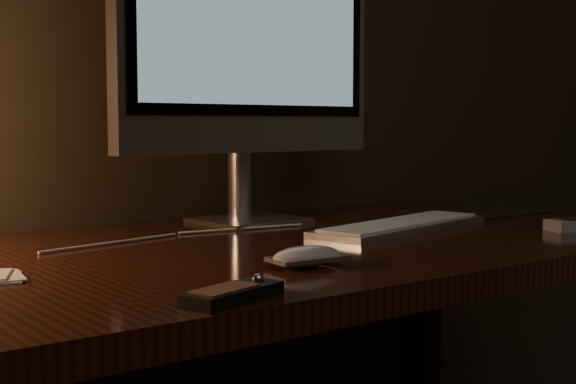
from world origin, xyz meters
TOP-DOWN VIEW (x-y plane):
  - desk at (0.00, 1.93)m, footprint 1.60×0.75m
  - monitor at (0.16, 2.10)m, footprint 0.60×0.19m
  - keyboard at (0.32, 1.84)m, footprint 0.44×0.21m
  - mousepad at (0.66, 1.95)m, footprint 0.27×0.22m
  - mouse at (-0.06, 1.64)m, footprint 0.11×0.06m
  - media_remote at (-0.26, 1.53)m, footprint 0.14×0.08m
  - cable at (-0.05, 1.99)m, footprint 0.52×0.01m

SIDE VIEW (x-z plane):
  - desk at x=0.00m, z-range 0.25..1.00m
  - mousepad at x=0.66m, z-range 0.75..0.75m
  - cable at x=-0.05m, z-range 0.75..0.75m
  - keyboard at x=0.32m, z-range 0.75..0.77m
  - media_remote at x=-0.26m, z-range 0.75..0.77m
  - mouse at x=-0.06m, z-range 0.75..0.77m
  - monitor at x=0.16m, z-range 0.81..1.44m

